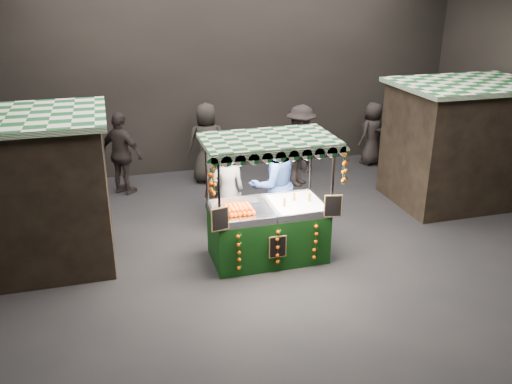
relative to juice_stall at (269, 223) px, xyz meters
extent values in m
plane|color=black|center=(0.38, -0.02, -0.68)|extent=(12.00, 12.00, 0.00)
cube|color=black|center=(0.38, 4.98, 1.82)|extent=(12.00, 0.10, 5.00)
cube|color=black|center=(0.38, -5.02, 1.82)|extent=(12.00, 0.10, 5.00)
cube|color=black|center=(-4.02, 0.98, 0.57)|extent=(2.80, 2.00, 2.50)
cube|color=#114E1F|center=(-4.02, 0.98, 1.87)|extent=(3.00, 2.20, 0.10)
cube|color=black|center=(4.78, 1.48, 0.57)|extent=(2.80, 2.00, 2.50)
cube|color=#114E1F|center=(4.78, 1.48, 1.87)|extent=(3.00, 2.20, 0.10)
cube|color=black|center=(-0.01, 0.03, -0.24)|extent=(1.94, 1.06, 0.88)
cube|color=silver|center=(-0.01, 0.03, 0.22)|extent=(1.94, 1.06, 0.04)
cylinder|color=black|center=(-0.95, -0.47, 0.38)|extent=(0.04, 0.04, 2.12)
cylinder|color=black|center=(0.93, -0.47, 0.38)|extent=(0.04, 0.04, 2.12)
cylinder|color=black|center=(-0.95, 0.54, 0.38)|extent=(0.04, 0.04, 2.12)
cylinder|color=black|center=(0.93, 0.54, 0.38)|extent=(0.04, 0.04, 2.12)
cube|color=#114E1F|center=(-0.01, 0.03, 1.48)|extent=(2.16, 1.28, 0.07)
cube|color=white|center=(0.52, 0.03, 0.28)|extent=(0.86, 0.95, 0.07)
cube|color=black|center=(-0.96, -0.52, 0.43)|extent=(0.30, 0.08, 0.39)
cube|color=black|center=(0.94, -0.52, 0.43)|extent=(0.30, 0.08, 0.39)
cube|color=black|center=(-0.01, -0.53, -0.19)|extent=(0.30, 0.02, 0.39)
imported|color=gray|center=(-0.45, 1.18, 0.18)|extent=(0.65, 0.44, 1.71)
imported|color=#2A4588|center=(0.36, 0.91, 0.34)|extent=(1.16, 1.00, 2.04)
imported|color=#2A2622|center=(-0.54, 1.78, 0.26)|extent=(0.82, 0.76, 1.88)
imported|color=#292521|center=(4.30, 2.14, 0.21)|extent=(1.04, 0.92, 1.78)
imported|color=#2B2423|center=(-2.27, 3.83, 0.26)|extent=(1.12, 1.09, 1.88)
imported|color=black|center=(1.76, 3.26, 0.28)|extent=(1.38, 1.38, 1.92)
imported|color=black|center=(-0.29, 4.08, 0.28)|extent=(0.98, 0.68, 1.92)
imported|color=black|center=(4.55, 3.35, 0.21)|extent=(1.52, 1.55, 1.78)
imported|color=#2D2524|center=(2.19, 4.12, 0.09)|extent=(0.58, 0.67, 1.53)
imported|color=black|center=(4.11, 4.22, 0.14)|extent=(0.94, 0.79, 1.63)
camera|label=1|loc=(-2.49, -7.99, 3.93)|focal=37.65mm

